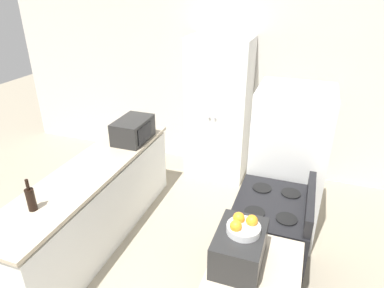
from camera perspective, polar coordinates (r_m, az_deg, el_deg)
wall_back at (r=4.94m, az=6.33°, el=10.24°), size 7.00×0.06×2.60m
counter_left at (r=3.86m, az=-15.94°, el=-9.83°), size 0.60×2.52×0.88m
pantry_cabinet at (r=4.74m, az=4.43°, el=5.63°), size 0.83×0.59×1.97m
stove at (r=3.31m, az=12.65°, el=-15.67°), size 0.66×0.80×1.04m
refrigerator at (r=3.74m, az=15.58°, el=-3.49°), size 0.76×0.70×1.68m
microwave at (r=4.08m, az=-9.78°, el=2.32°), size 0.34×0.52×0.26m
wine_bottle at (r=3.12m, az=-25.28°, el=-8.25°), size 0.07×0.07×0.29m
toaster_oven at (r=2.38m, az=7.87°, el=-16.74°), size 0.32×0.44×0.25m
fruit_bowl at (r=2.29m, az=8.50°, el=-13.38°), size 0.22×0.22×0.11m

